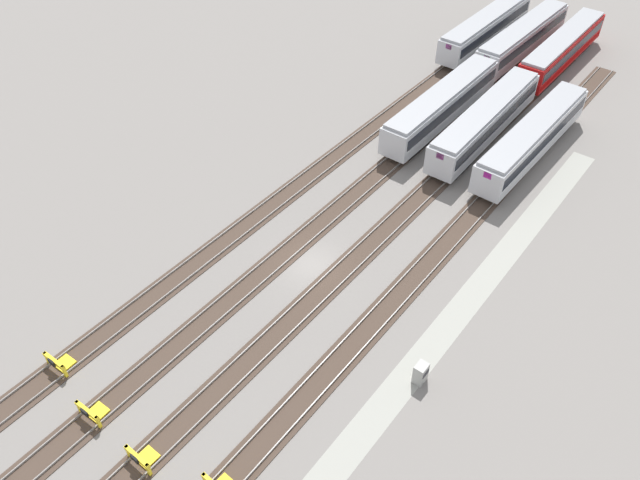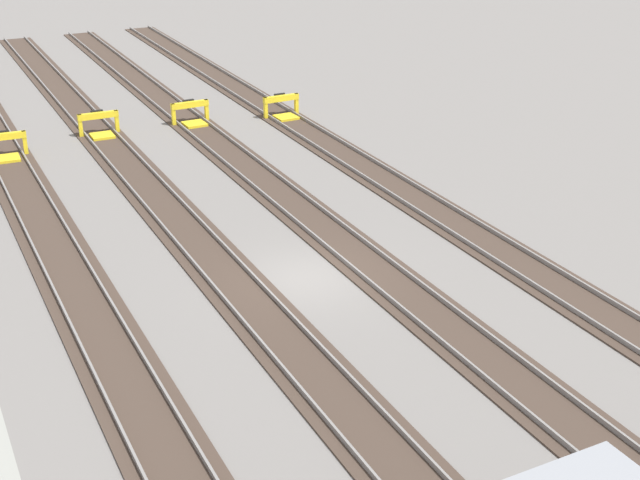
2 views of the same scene
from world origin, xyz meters
The scene contains 9 objects.
ground_plane centered at (0.00, 0.00, 0.00)m, with size 400.00×400.00×0.00m, color gray.
rail_track_nearest centered at (0.00, -7.04, 0.04)m, with size 90.00×2.23×0.21m.
rail_track_near_inner centered at (0.00, -2.35, 0.04)m, with size 90.00×2.24×0.21m.
rail_track_middle centered at (0.00, 2.35, 0.04)m, with size 90.00×2.24×0.21m.
rail_track_far_inner centered at (0.00, 7.04, 0.04)m, with size 90.00×2.23×0.21m.
bumper_stop_nearest_track centered at (-17.14, -7.05, 0.51)m, with size 1.38×2.01×1.22m.
bumper_stop_near_inner_track centered at (-18.64, -2.35, 0.51)m, with size 1.35×2.00×1.22m.
bumper_stop_middle_track centered at (-18.53, 2.35, 0.51)m, with size 1.37×2.01×1.22m.
bumper_stop_far_inner_track centered at (-17.58, 7.05, 0.51)m, with size 1.37×2.01×1.22m.
Camera 2 is at (23.99, -11.37, 13.26)m, focal length 50.00 mm.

